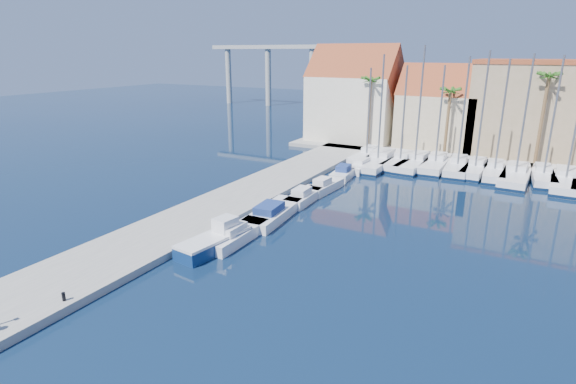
# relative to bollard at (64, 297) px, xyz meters

# --- Properties ---
(ground) EXTENTS (260.00, 260.00, 0.00)m
(ground) POSITION_rel_bollard_xyz_m (6.60, 2.98, -0.73)
(ground) COLOR black
(ground) RESTS_ON ground
(quay_west) EXTENTS (6.00, 77.00, 0.50)m
(quay_west) POSITION_rel_bollard_xyz_m (-2.40, 16.48, -0.48)
(quay_west) COLOR gray
(quay_west) RESTS_ON ground
(shore_north) EXTENTS (54.00, 16.00, 0.50)m
(shore_north) POSITION_rel_bollard_xyz_m (16.60, 50.98, -0.48)
(shore_north) COLOR gray
(shore_north) RESTS_ON ground
(bollard) EXTENTS (0.19, 0.19, 0.46)m
(bollard) POSITION_rel_bollard_xyz_m (0.00, 0.00, 0.00)
(bollard) COLOR black
(bollard) RESTS_ON quay_west
(fishing_boat) EXTENTS (2.59, 5.85, 1.98)m
(fishing_boat) POSITION_rel_bollard_xyz_m (2.25, 9.85, -0.07)
(fishing_boat) COLOR navy
(fishing_boat) RESTS_ON ground
(motorboat_west_0) EXTENTS (2.00, 6.05, 1.40)m
(motorboat_west_0) POSITION_rel_bollard_xyz_m (2.62, 11.60, -0.22)
(motorboat_west_0) COLOR white
(motorboat_west_0) RESTS_ON ground
(motorboat_west_1) EXTENTS (2.95, 7.45, 1.40)m
(motorboat_west_1) POSITION_rel_bollard_xyz_m (2.62, 16.71, -0.22)
(motorboat_west_1) COLOR white
(motorboat_west_1) RESTS_ON ground
(motorboat_west_2) EXTENTS (1.89, 5.38, 1.40)m
(motorboat_west_2) POSITION_rel_bollard_xyz_m (2.86, 21.74, -0.22)
(motorboat_west_2) COLOR white
(motorboat_west_2) RESTS_ON ground
(motorboat_west_3) EXTENTS (2.00, 5.21, 1.40)m
(motorboat_west_3) POSITION_rel_bollard_xyz_m (3.14, 25.55, -0.22)
(motorboat_west_3) COLOR white
(motorboat_west_3) RESTS_ON ground
(motorboat_west_4) EXTENTS (2.29, 5.68, 1.40)m
(motorboat_west_4) POSITION_rel_bollard_xyz_m (2.86, 31.36, -0.22)
(motorboat_west_4) COLOR white
(motorboat_west_4) RESTS_ON ground
(motorboat_west_5) EXTENTS (2.52, 6.72, 1.40)m
(motorboat_west_5) POSITION_rel_bollard_xyz_m (3.41, 35.31, -0.22)
(motorboat_west_5) COLOR white
(motorboat_west_5) RESTS_ON ground
(motorboat_west_6) EXTENTS (1.93, 5.13, 1.40)m
(motorboat_west_6) POSITION_rel_bollard_xyz_m (3.53, 40.69, -0.22)
(motorboat_west_6) COLOR white
(motorboat_west_6) RESTS_ON ground
(sailboat_0) EXTENTS (2.38, 8.44, 11.10)m
(sailboat_0) POSITION_rel_bollard_xyz_m (2.45, 39.96, -0.14)
(sailboat_0) COLOR white
(sailboat_0) RESTS_ON ground
(sailboat_1) EXTENTS (3.13, 11.82, 12.61)m
(sailboat_1) POSITION_rel_bollard_xyz_m (4.47, 38.36, -0.17)
(sailboat_1) COLOR white
(sailboat_1) RESTS_ON ground
(sailboat_2) EXTENTS (3.00, 8.95, 11.46)m
(sailboat_2) POSITION_rel_bollard_xyz_m (6.92, 39.05, -0.14)
(sailboat_2) COLOR white
(sailboat_2) RESTS_ON ground
(sailboat_3) EXTENTS (3.27, 9.87, 13.56)m
(sailboat_3) POSITION_rel_bollard_xyz_m (8.60, 39.28, -0.13)
(sailboat_3) COLOR white
(sailboat_3) RESTS_ON ground
(sailboat_4) EXTENTS (2.50, 9.13, 11.51)m
(sailboat_4) POSITION_rel_bollard_xyz_m (10.71, 39.81, -0.15)
(sailboat_4) COLOR white
(sailboat_4) RESTS_ON ground
(sailboat_5) EXTENTS (2.86, 8.91, 12.44)m
(sailboat_5) POSITION_rel_bollard_xyz_m (13.11, 39.63, -0.13)
(sailboat_5) COLOR white
(sailboat_5) RESTS_ON ground
(sailboat_6) EXTENTS (2.68, 8.32, 13.04)m
(sailboat_6) POSITION_rel_bollard_xyz_m (15.02, 39.56, -0.10)
(sailboat_6) COLOR white
(sailboat_6) RESTS_ON ground
(sailboat_7) EXTENTS (2.82, 8.52, 12.20)m
(sailboat_7) POSITION_rel_bollard_xyz_m (16.93, 39.26, -0.12)
(sailboat_7) COLOR white
(sailboat_7) RESTS_ON ground
(sailboat_8) EXTENTS (3.04, 9.96, 12.73)m
(sailboat_8) POSITION_rel_bollard_xyz_m (19.04, 38.79, -0.14)
(sailboat_8) COLOR white
(sailboat_8) RESTS_ON ground
(sailboat_9) EXTENTS (2.83, 8.30, 12.59)m
(sailboat_9) POSITION_rel_bollard_xyz_m (21.50, 39.72, -0.11)
(sailboat_9) COLOR white
(sailboat_9) RESTS_ON ground
(sailboat_10) EXTENTS (2.97, 10.39, 13.08)m
(sailboat_10) POSITION_rel_bollard_xyz_m (23.51, 39.06, -0.14)
(sailboat_10) COLOR white
(sailboat_10) RESTS_ON ground
(building_0) EXTENTS (12.30, 9.00, 13.50)m
(building_0) POSITION_rel_bollard_xyz_m (-3.40, 49.98, 5.79)
(building_0) COLOR beige
(building_0) RESTS_ON shore_north
(building_1) EXTENTS (10.30, 8.00, 11.00)m
(building_1) POSITION_rel_bollard_xyz_m (8.60, 49.98, 4.56)
(building_1) COLOR #C2B389
(building_1) RESTS_ON shore_north
(building_2) EXTENTS (14.20, 10.20, 11.50)m
(building_2) POSITION_rel_bollard_xyz_m (19.60, 50.98, 5.53)
(building_2) COLOR #9B865F
(building_2) RESTS_ON shore_north
(palm_0) EXTENTS (2.60, 2.60, 10.15)m
(palm_0) POSITION_rel_bollard_xyz_m (0.60, 44.98, 8.35)
(palm_0) COLOR brown
(palm_0) RESTS_ON shore_north
(palm_1) EXTENTS (2.60, 2.60, 9.15)m
(palm_1) POSITION_rel_bollard_xyz_m (10.60, 44.98, 7.40)
(palm_1) COLOR brown
(palm_1) RESTS_ON shore_north
(palm_2) EXTENTS (2.60, 2.60, 11.15)m
(palm_2) POSITION_rel_bollard_xyz_m (20.60, 44.98, 9.29)
(palm_2) COLOR brown
(palm_2) RESTS_ON shore_north
(viaduct) EXTENTS (48.00, 2.20, 14.45)m
(viaduct) POSITION_rel_bollard_xyz_m (-32.47, 84.98, 9.52)
(viaduct) COLOR #9E9E99
(viaduct) RESTS_ON ground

